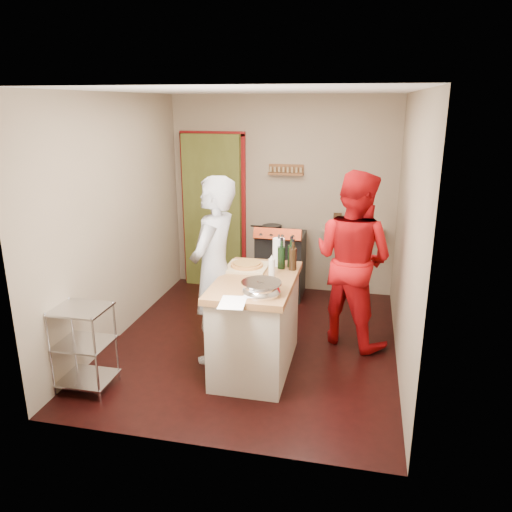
# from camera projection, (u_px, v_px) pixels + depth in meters

# --- Properties ---
(floor) EXTENTS (3.50, 3.50, 0.00)m
(floor) POSITION_uv_depth(u_px,v_px,m) (253.00, 342.00, 5.42)
(floor) COLOR black
(floor) RESTS_ON ground
(back_wall) EXTENTS (3.00, 0.44, 2.60)m
(back_wall) POSITION_uv_depth(u_px,v_px,m) (237.00, 206.00, 6.88)
(back_wall) COLOR gray
(back_wall) RESTS_ON ground
(left_wall) EXTENTS (0.04, 3.50, 2.60)m
(left_wall) POSITION_uv_depth(u_px,v_px,m) (117.00, 219.00, 5.34)
(left_wall) COLOR gray
(left_wall) RESTS_ON ground
(right_wall) EXTENTS (0.04, 3.50, 2.60)m
(right_wall) POSITION_uv_depth(u_px,v_px,m) (407.00, 234.00, 4.72)
(right_wall) COLOR gray
(right_wall) RESTS_ON ground
(ceiling) EXTENTS (3.00, 3.50, 0.02)m
(ceiling) POSITION_uv_depth(u_px,v_px,m) (253.00, 90.00, 4.65)
(ceiling) COLOR white
(ceiling) RESTS_ON back_wall
(stove) EXTENTS (0.60, 0.63, 1.00)m
(stove) POSITION_uv_depth(u_px,v_px,m) (281.00, 264.00, 6.60)
(stove) COLOR black
(stove) RESTS_ON ground
(wire_shelving) EXTENTS (0.48, 0.40, 0.80)m
(wire_shelving) POSITION_uv_depth(u_px,v_px,m) (84.00, 344.00, 4.43)
(wire_shelving) COLOR silver
(wire_shelving) RESTS_ON ground
(island) EXTENTS (0.72, 1.39, 1.23)m
(island) POSITION_uv_depth(u_px,v_px,m) (256.00, 321.00, 4.79)
(island) COLOR #B6AA9B
(island) RESTS_ON ground
(person_stripe) EXTENTS (0.53, 0.73, 1.85)m
(person_stripe) POSITION_uv_depth(u_px,v_px,m) (214.00, 271.00, 4.85)
(person_stripe) COLOR silver
(person_stripe) RESTS_ON ground
(person_red) EXTENTS (1.13, 1.06, 1.86)m
(person_red) POSITION_uv_depth(u_px,v_px,m) (353.00, 259.00, 5.21)
(person_red) COLOR #B30B10
(person_red) RESTS_ON ground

